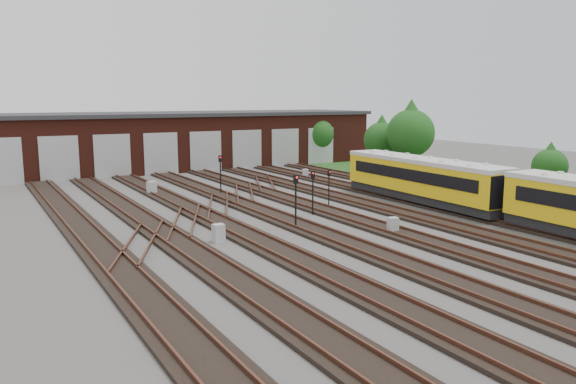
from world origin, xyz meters
TOP-DOWN VIEW (x-y plane):
  - ground at (0.00, 0.00)m, footprint 120.00×120.00m
  - track_network at (-0.17, 0.59)m, footprint 30.40×70.00m
  - maintenance_shed at (-0.01, 39.97)m, footprint 51.00×12.50m
  - grass_verge at (19.00, 10.00)m, footprint 8.00×55.00m
  - signal_mast_0 at (-2.35, 5.75)m, footprint 0.29×0.28m
  - signal_mast_1 at (-1.57, 19.28)m, footprint 0.29×0.27m
  - signal_mast_2 at (0.71, 8.60)m, footprint 0.30×0.28m
  - signal_mast_3 at (3.00, 10.02)m, footprint 0.24×0.23m
  - relay_cabinet_0 at (-7.89, 4.87)m, footprint 0.66×0.56m
  - relay_cabinet_1 at (-6.54, 22.20)m, footprint 0.84×0.78m
  - relay_cabinet_2 at (1.90, 1.60)m, footprint 0.68×0.60m
  - relay_cabinet_3 at (9.77, 24.24)m, footprint 0.65×0.60m
  - relay_cabinet_4 at (13.47, 7.21)m, footprint 0.59×0.49m
  - tree_0 at (18.30, 35.00)m, footprint 3.83×3.83m
  - tree_1 at (18.84, 23.49)m, footprint 3.79×3.79m
  - tree_2 at (18.94, 19.10)m, footprint 4.77×4.77m
  - tree_3 at (20.48, 4.55)m, footprint 2.77×2.77m
  - bush_0 at (18.96, 7.64)m, footprint 1.43×1.43m
  - bush_1 at (17.04, 14.73)m, footprint 1.44×1.44m
  - bush_2 at (21.73, 16.27)m, footprint 1.60×1.60m

SIDE VIEW (x-z plane):
  - ground at x=0.00m, z-range 0.00..0.00m
  - grass_verge at x=19.00m, z-range 0.00..0.05m
  - track_network at x=-0.17m, z-range -0.06..0.27m
  - relay_cabinet_3 at x=9.77m, z-range 0.00..0.90m
  - relay_cabinet_2 at x=1.90m, z-range 0.00..0.97m
  - relay_cabinet_4 at x=13.47m, z-range 0.00..0.98m
  - relay_cabinet_0 at x=-7.89m, z-range 0.00..1.03m
  - relay_cabinet_1 at x=-6.54m, z-range 0.00..1.12m
  - bush_0 at x=18.96m, z-range 0.00..1.43m
  - bush_1 at x=17.04m, z-range 0.00..1.44m
  - bush_2 at x=21.73m, z-range 0.00..1.60m
  - signal_mast_3 at x=3.00m, z-range 0.38..3.17m
  - signal_mast_2 at x=0.71m, z-range 0.44..3.49m
  - signal_mast_1 at x=-1.57m, z-range 0.47..3.76m
  - signal_mast_0 at x=-2.35m, z-range 0.48..3.82m
  - tree_3 at x=20.48m, z-range 0.65..5.24m
  - maintenance_shed at x=-0.01m, z-range 0.03..6.38m
  - tree_1 at x=18.84m, z-range 0.89..7.18m
  - tree_0 at x=18.30m, z-range 0.90..7.26m
  - tree_2 at x=18.94m, z-range 1.13..9.03m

